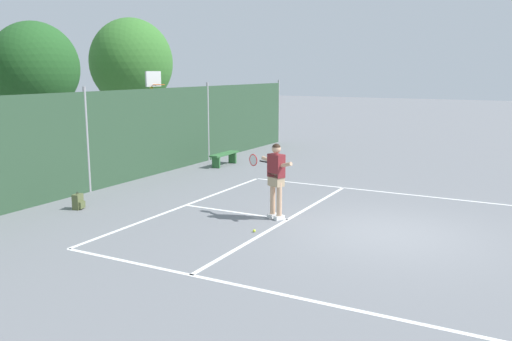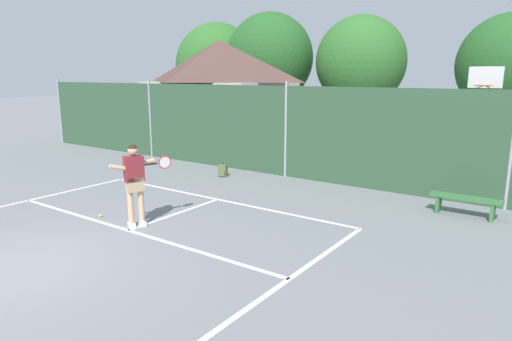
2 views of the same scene
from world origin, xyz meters
name	(u,v)px [view 2 (image 2 of 2)]	position (x,y,z in m)	size (l,w,h in m)	color
ground_plane	(14,270)	(0.00, 0.00, 0.00)	(120.00, 120.00, 0.00)	slate
court_markings	(49,258)	(0.00, 0.65, 0.00)	(8.30, 11.10, 0.01)	white
chainlink_fence	(286,132)	(0.00, 9.00, 1.49)	(26.09, 0.09, 3.12)	#2D4C33
basketball_hoop	(482,111)	(5.47, 10.89, 2.31)	(0.90, 0.67, 3.55)	yellow
clubhouse_building	(220,93)	(-5.61, 12.39, 2.50)	(6.26, 4.74, 4.82)	beige
treeline_backdrop	(364,61)	(-0.83, 17.33, 3.93)	(26.59, 4.52, 6.59)	brown
tennis_player	(135,178)	(-0.05, 2.78, 1.11)	(0.51, 1.39, 1.85)	silver
tennis_ball	(100,216)	(-1.30, 2.71, 0.03)	(0.07, 0.07, 0.07)	#CCE033
backpack_olive	(223,171)	(-1.66, 7.74, 0.19)	(0.32, 0.30, 0.46)	#566038
courtside_bench	(465,202)	(5.78, 7.80, 0.36)	(1.60, 0.36, 0.48)	#336B38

